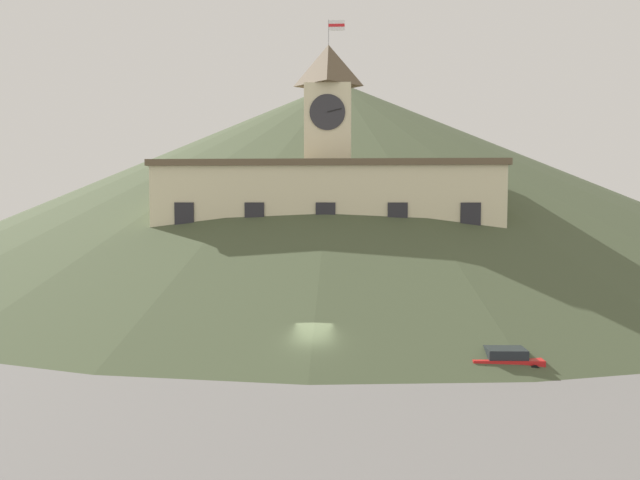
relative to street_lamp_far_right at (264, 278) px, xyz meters
The scene contains 10 objects.
ground_plane 15.33m from the street_lamp_far_right, 69.34° to the right, with size 160.00×160.00×0.00m, color #605E5B.
civic_building 10.99m from the street_lamp_far_right, 59.27° to the left, with size 33.25×12.03×28.29m.
banner_fence 5.84m from the street_lamp_far_right, ahead, with size 32.67×0.12×2.71m.
hillside_backdrop 51.06m from the street_lamp_far_right, 83.97° to the left, with size 135.93×135.93×29.66m, color #424C33.
street_lamp_far_right is the anchor object (origin of this frame).
street_lamp_far_left 11.01m from the street_lamp_far_right, ahead, with size 1.26×0.36×4.78m.
car_gray_pickup 9.05m from the street_lamp_far_right, 32.64° to the right, with size 5.37×2.53×1.75m.
car_white_taxi 16.51m from the street_lamp_far_right, 44.09° to the right, with size 4.57×2.28×1.50m.
car_red_sedan 22.99m from the street_lamp_far_right, 40.42° to the right, with size 4.47×2.27×1.45m.
pedestrian 5.11m from the street_lamp_far_right, 100.27° to the right, with size 0.54×0.54×1.77m.
Camera 1 is at (2.69, -39.73, 10.78)m, focal length 35.00 mm.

